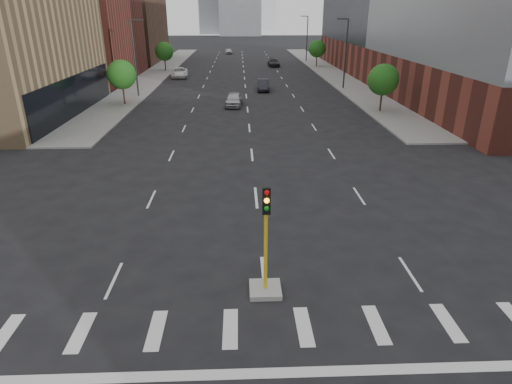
{
  "coord_description": "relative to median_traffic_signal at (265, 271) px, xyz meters",
  "views": [
    {
      "loc": [
        -0.88,
        -4.55,
        9.89
      ],
      "look_at": [
        -0.2,
        12.91,
        2.5
      ],
      "focal_mm": 30.0,
      "sensor_mm": 36.0,
      "label": 1
    }
  ],
  "objects": [
    {
      "name": "sidewalk_left_far",
      "position": [
        -15.0,
        65.03,
        -0.9
      ],
      "size": [
        5.0,
        92.0,
        0.15
      ],
      "primitive_type": "cube",
      "color": "gray",
      "rests_on": "ground"
    },
    {
      "name": "sidewalk_right_far",
      "position": [
        15.0,
        65.03,
        -0.9
      ],
      "size": [
        5.0,
        92.0,
        0.15
      ],
      "primitive_type": "cube",
      "color": "gray",
      "rests_on": "ground"
    },
    {
      "name": "building_left_far_a",
      "position": [
        -27.5,
        57.03,
        5.03
      ],
      "size": [
        20.0,
        22.0,
        12.0
      ],
      "primitive_type": "cube",
      "color": "brown",
      "rests_on": "ground"
    },
    {
      "name": "building_left_far_b",
      "position": [
        -27.5,
        83.03,
        5.53
      ],
      "size": [
        20.0,
        24.0,
        13.0
      ],
      "primitive_type": "cube",
      "color": "brown",
      "rests_on": "ground"
    },
    {
      "name": "building_right_main",
      "position": [
        29.5,
        51.03,
        10.03
      ],
      "size": [
        24.0,
        70.0,
        22.0
      ],
      "color": "brown",
      "rests_on": "ground"
    },
    {
      "name": "median_traffic_signal",
      "position": [
        0.0,
        0.0,
        0.0
      ],
      "size": [
        1.2,
        1.2,
        4.4
      ],
      "color": "#999993",
      "rests_on": "ground"
    },
    {
      "name": "streetlight_right_a",
      "position": [
        13.41,
        46.03,
        4.04
      ],
      "size": [
        1.6,
        0.22,
        9.07
      ],
      "color": "#2D2D30",
      "rests_on": "ground"
    },
    {
      "name": "streetlight_right_b",
      "position": [
        13.41,
        81.03,
        4.04
      ],
      "size": [
        1.6,
        0.22,
        9.07
      ],
      "color": "#2D2D30",
      "rests_on": "ground"
    },
    {
      "name": "streetlight_left",
      "position": [
        -13.41,
        41.03,
        4.04
      ],
      "size": [
        1.6,
        0.22,
        9.07
      ],
      "color": "#2D2D30",
      "rests_on": "ground"
    },
    {
      "name": "tree_left_near",
      "position": [
        -14.0,
        36.03,
        2.42
      ],
      "size": [
        3.2,
        3.2,
        4.85
      ],
      "color": "#382619",
      "rests_on": "ground"
    },
    {
      "name": "tree_left_far",
      "position": [
        -14.0,
        66.03,
        2.42
      ],
      "size": [
        3.2,
        3.2,
        4.85
      ],
      "color": "#382619",
      "rests_on": "ground"
    },
    {
      "name": "tree_right_near",
      "position": [
        14.0,
        31.03,
        2.42
      ],
      "size": [
        3.2,
        3.2,
        4.85
      ],
      "color": "#382619",
      "rests_on": "ground"
    },
    {
      "name": "tree_right_far",
      "position": [
        14.0,
        71.03,
        2.42
      ],
      "size": [
        3.2,
        3.2,
        4.85
      ],
      "color": "#382619",
      "rests_on": "ground"
    },
    {
      "name": "car_near_left",
      "position": [
        -1.5,
        34.97,
        -0.22
      ],
      "size": [
        2.1,
        4.54,
        1.51
      ],
      "primitive_type": "imported",
      "rotation": [
        0.0,
        0.0,
        -0.07
      ],
      "color": "#A5A6AA",
      "rests_on": "ground"
    },
    {
      "name": "car_mid_right",
      "position": [
        2.36,
        45.11,
        -0.24
      ],
      "size": [
        1.65,
        4.5,
        1.47
      ],
      "primitive_type": "imported",
      "rotation": [
        0.0,
        0.0,
        -0.02
      ],
      "color": "#232328",
      "rests_on": "ground"
    },
    {
      "name": "car_far_left",
      "position": [
        -10.5,
        58.08,
        -0.21
      ],
      "size": [
        3.04,
        5.74,
        1.54
      ],
      "primitive_type": "imported",
      "rotation": [
        0.0,
        0.0,
        0.09
      ],
      "color": "white",
      "rests_on": "ground"
    },
    {
      "name": "car_deep_right",
      "position": [
        5.88,
        72.44,
        -0.25
      ],
      "size": [
        2.2,
        5.08,
        1.45
      ],
      "primitive_type": "imported",
      "rotation": [
        0.0,
        0.0,
        0.03
      ],
      "color": "black",
      "rests_on": "ground"
    },
    {
      "name": "car_distant",
      "position": [
        -3.38,
        99.61,
        -0.3
      ],
      "size": [
        2.0,
        4.09,
        1.34
      ],
      "primitive_type": "imported",
      "rotation": [
        0.0,
        0.0,
        0.11
      ],
      "color": "silver",
      "rests_on": "ground"
    }
  ]
}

